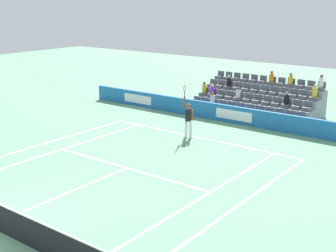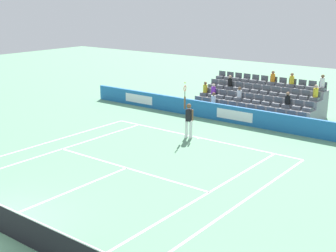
% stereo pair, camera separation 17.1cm
% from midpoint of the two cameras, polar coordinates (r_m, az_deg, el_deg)
% --- Properties ---
extents(line_baseline, '(10.97, 0.10, 0.01)m').
position_cam_midpoint_polar(line_baseline, '(23.55, 3.71, -1.44)').
color(line_baseline, white).
rests_on(line_baseline, ground).
extents(line_service, '(8.23, 0.10, 0.01)m').
position_cam_midpoint_polar(line_service, '(19.45, -5.34, -5.19)').
color(line_service, white).
rests_on(line_service, ground).
extents(line_centre_service, '(0.10, 6.40, 0.01)m').
position_cam_midpoint_polar(line_centre_service, '(17.41, -12.53, -8.06)').
color(line_centre_service, white).
rests_on(line_centre_service, ground).
extents(line_singles_sideline_left, '(0.10, 11.89, 0.01)m').
position_cam_midpoint_polar(line_singles_sideline_left, '(22.03, -14.08, -3.10)').
color(line_singles_sideline_left, white).
rests_on(line_singles_sideline_left, ground).
extents(line_singles_sideline_right, '(0.10, 11.89, 0.01)m').
position_cam_midpoint_polar(line_singles_sideline_right, '(16.77, 4.14, -8.65)').
color(line_singles_sideline_right, white).
rests_on(line_singles_sideline_right, ground).
extents(line_doubles_sideline_left, '(0.10, 11.89, 0.01)m').
position_cam_midpoint_polar(line_doubles_sideline_left, '(23.07, -16.23, -2.41)').
color(line_doubles_sideline_left, white).
rests_on(line_doubles_sideline_left, ground).
extents(line_doubles_sideline_right, '(0.10, 11.89, 0.01)m').
position_cam_midpoint_polar(line_doubles_sideline_right, '(16.13, 8.27, -9.79)').
color(line_doubles_sideline_right, white).
rests_on(line_doubles_sideline_right, ground).
extents(line_centre_mark, '(0.10, 0.20, 0.01)m').
position_cam_midpoint_polar(line_centre_mark, '(23.47, 3.57, -1.50)').
color(line_centre_mark, white).
rests_on(line_centre_mark, ground).
extents(sponsor_barrier, '(21.52, 0.22, 0.98)m').
position_cam_midpoint_polar(sponsor_barrier, '(26.37, 8.04, 1.39)').
color(sponsor_barrier, '#1E66AD').
rests_on(sponsor_barrier, ground).
extents(tennis_player, '(0.54, 0.41, 2.85)m').
position_cam_midpoint_polar(tennis_player, '(23.24, 2.31, 0.88)').
color(tennis_player, white).
rests_on(tennis_player, ground).
extents(stadium_stand, '(7.44, 3.80, 2.62)m').
position_cam_midpoint_polar(stadium_stand, '(28.87, 10.93, 2.88)').
color(stadium_stand, gray).
rests_on(stadium_stand, ground).
extents(loose_tennis_ball, '(0.07, 0.07, 0.07)m').
position_cam_midpoint_polar(loose_tennis_ball, '(15.12, -15.26, -11.89)').
color(loose_tennis_ball, '#D1E533').
rests_on(loose_tennis_ball, ground).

